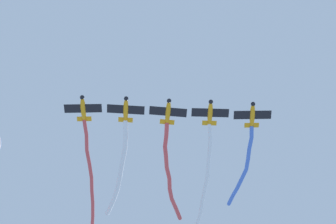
# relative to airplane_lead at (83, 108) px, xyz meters

# --- Properties ---
(airplane_lead) EXTENTS (5.64, 7.39, 1.82)m
(airplane_lead) POSITION_rel_airplane_lead_xyz_m (0.00, 0.00, 0.00)
(airplane_lead) COLOR orange
(smoke_trail_lead) EXTENTS (31.09, 10.68, 1.79)m
(smoke_trail_lead) POSITION_rel_airplane_lead_xyz_m (17.82, 5.22, 0.31)
(smoke_trail_lead) COLOR #DB4C4C
(airplane_left_wing) EXTENTS (5.65, 7.34, 1.82)m
(airplane_left_wing) POSITION_rel_airplane_lead_xyz_m (2.68, -7.69, 0.30)
(airplane_left_wing) COLOR orange
(smoke_trail_left_wing) EXTENTS (20.79, 12.04, 2.76)m
(smoke_trail_left_wing) POSITION_rel_airplane_lead_xyz_m (15.40, -1.88, 1.14)
(smoke_trail_left_wing) COLOR white
(airplane_right_wing) EXTENTS (5.64, 7.31, 1.82)m
(airplane_right_wing) POSITION_rel_airplane_lead_xyz_m (5.36, -15.38, 0.00)
(airplane_right_wing) COLOR orange
(smoke_trail_right_wing) EXTENTS (23.12, 4.89, 2.33)m
(smoke_trail_right_wing) POSITION_rel_airplane_lead_xyz_m (18.70, -11.69, 0.28)
(smoke_trail_right_wing) COLOR #DB4C4C
(airplane_slot) EXTENTS (5.65, 7.36, 1.82)m
(airplane_slot) POSITION_rel_airplane_lead_xyz_m (8.03, -23.05, 0.30)
(airplane_slot) COLOR orange
(smoke_trail_slot) EXTENTS (26.96, 12.22, 2.11)m
(smoke_trail_slot) POSITION_rel_airplane_lead_xyz_m (23.91, -17.27, -0.17)
(smoke_trail_slot) COLOR white
(airplane_trail) EXTENTS (5.64, 7.39, 1.82)m
(airplane_trail) POSITION_rel_airplane_lead_xyz_m (10.70, -30.73, 0.00)
(airplane_trail) COLOR orange
(smoke_trail_trail) EXTENTS (16.62, 9.24, 1.30)m
(smoke_trail_trail) POSITION_rel_airplane_lead_xyz_m (21.48, -26.42, 0.01)
(smoke_trail_trail) COLOR #4C75DB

